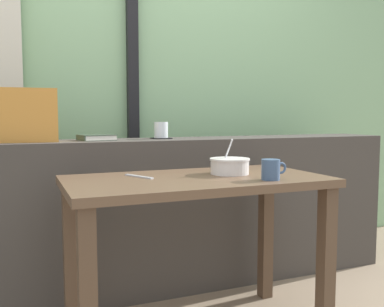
{
  "coord_description": "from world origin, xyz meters",
  "views": [
    {
      "loc": [
        -0.76,
        -1.69,
        0.97
      ],
      "look_at": [
        0.08,
        0.34,
        0.78
      ],
      "focal_mm": 40.1,
      "sensor_mm": 36.0,
      "label": 1
    }
  ],
  "objects_px": {
    "breakfast_table": "(196,206)",
    "soup_bowl": "(230,166)",
    "throw_pillow": "(23,115)",
    "fork_utensil": "(139,176)",
    "coaster_square": "(161,138)",
    "closed_book": "(96,138)",
    "juice_glass": "(161,130)",
    "ceramic_mug": "(271,170)"
  },
  "relations": [
    {
      "from": "throw_pillow",
      "to": "coaster_square",
      "type": "bearing_deg",
      "value": 2.69
    },
    {
      "from": "soup_bowl",
      "to": "juice_glass",
      "type": "bearing_deg",
      "value": 103.76
    },
    {
      "from": "throw_pillow",
      "to": "fork_utensil",
      "type": "distance_m",
      "value": 0.7
    },
    {
      "from": "fork_utensil",
      "to": "ceramic_mug",
      "type": "height_order",
      "value": "ceramic_mug"
    },
    {
      "from": "ceramic_mug",
      "to": "throw_pillow",
      "type": "bearing_deg",
      "value": 140.92
    },
    {
      "from": "juice_glass",
      "to": "fork_utensil",
      "type": "relative_size",
      "value": 0.52
    },
    {
      "from": "closed_book",
      "to": "soup_bowl",
      "type": "distance_m",
      "value": 0.75
    },
    {
      "from": "ceramic_mug",
      "to": "coaster_square",
      "type": "bearing_deg",
      "value": 105.2
    },
    {
      "from": "breakfast_table",
      "to": "fork_utensil",
      "type": "xyz_separation_m",
      "value": [
        -0.23,
        0.09,
        0.13
      ]
    },
    {
      "from": "closed_book",
      "to": "fork_utensil",
      "type": "height_order",
      "value": "closed_book"
    },
    {
      "from": "juice_glass",
      "to": "soup_bowl",
      "type": "height_order",
      "value": "juice_glass"
    },
    {
      "from": "throw_pillow",
      "to": "juice_glass",
      "type": "bearing_deg",
      "value": 2.69
    },
    {
      "from": "breakfast_table",
      "to": "ceramic_mug",
      "type": "relative_size",
      "value": 9.78
    },
    {
      "from": "breakfast_table",
      "to": "coaster_square",
      "type": "bearing_deg",
      "value": 86.17
    },
    {
      "from": "juice_glass",
      "to": "fork_utensil",
      "type": "height_order",
      "value": "juice_glass"
    },
    {
      "from": "juice_glass",
      "to": "ceramic_mug",
      "type": "xyz_separation_m",
      "value": [
        0.21,
        -0.79,
        -0.14
      ]
    },
    {
      "from": "closed_book",
      "to": "soup_bowl",
      "type": "xyz_separation_m",
      "value": [
        0.5,
        -0.54,
        -0.11
      ]
    },
    {
      "from": "breakfast_table",
      "to": "closed_book",
      "type": "bearing_deg",
      "value": 118.99
    },
    {
      "from": "coaster_square",
      "to": "soup_bowl",
      "type": "height_order",
      "value": "soup_bowl"
    },
    {
      "from": "coaster_square",
      "to": "closed_book",
      "type": "bearing_deg",
      "value": -176.83
    },
    {
      "from": "breakfast_table",
      "to": "juice_glass",
      "type": "distance_m",
      "value": 0.67
    },
    {
      "from": "coaster_square",
      "to": "soup_bowl",
      "type": "bearing_deg",
      "value": -76.24
    },
    {
      "from": "closed_book",
      "to": "ceramic_mug",
      "type": "bearing_deg",
      "value": -53.12
    },
    {
      "from": "coaster_square",
      "to": "soup_bowl",
      "type": "relative_size",
      "value": 0.55
    },
    {
      "from": "throw_pillow",
      "to": "fork_utensil",
      "type": "xyz_separation_m",
      "value": [
        0.45,
        -0.47,
        -0.26
      ]
    },
    {
      "from": "juice_glass",
      "to": "soup_bowl",
      "type": "distance_m",
      "value": 0.6
    },
    {
      "from": "throw_pillow",
      "to": "fork_utensil",
      "type": "height_order",
      "value": "throw_pillow"
    },
    {
      "from": "breakfast_table",
      "to": "soup_bowl",
      "type": "xyz_separation_m",
      "value": [
        0.18,
        0.04,
        0.16
      ]
    },
    {
      "from": "juice_glass",
      "to": "closed_book",
      "type": "height_order",
      "value": "juice_glass"
    },
    {
      "from": "throw_pillow",
      "to": "ceramic_mug",
      "type": "height_order",
      "value": "throw_pillow"
    },
    {
      "from": "breakfast_table",
      "to": "soup_bowl",
      "type": "bearing_deg",
      "value": 11.27
    },
    {
      "from": "breakfast_table",
      "to": "coaster_square",
      "type": "distance_m",
      "value": 0.66
    },
    {
      "from": "throw_pillow",
      "to": "soup_bowl",
      "type": "bearing_deg",
      "value": -31.93
    },
    {
      "from": "breakfast_table",
      "to": "ceramic_mug",
      "type": "distance_m",
      "value": 0.36
    },
    {
      "from": "coaster_square",
      "to": "closed_book",
      "type": "height_order",
      "value": "closed_book"
    },
    {
      "from": "coaster_square",
      "to": "soup_bowl",
      "type": "xyz_separation_m",
      "value": [
        0.14,
        -0.56,
        -0.1
      ]
    },
    {
      "from": "coaster_square",
      "to": "fork_utensil",
      "type": "height_order",
      "value": "coaster_square"
    },
    {
      "from": "closed_book",
      "to": "throw_pillow",
      "type": "distance_m",
      "value": 0.37
    },
    {
      "from": "breakfast_table",
      "to": "soup_bowl",
      "type": "relative_size",
      "value": 6.1
    },
    {
      "from": "soup_bowl",
      "to": "fork_utensil",
      "type": "relative_size",
      "value": 1.07
    },
    {
      "from": "juice_glass",
      "to": "throw_pillow",
      "type": "bearing_deg",
      "value": -177.31
    },
    {
      "from": "soup_bowl",
      "to": "coaster_square",
      "type": "bearing_deg",
      "value": 103.76
    }
  ]
}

